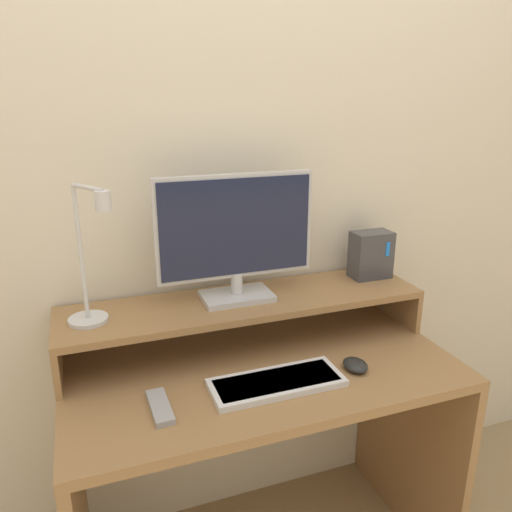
% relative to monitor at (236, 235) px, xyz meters
% --- Properties ---
extents(wall_back, '(6.00, 0.05, 2.50)m').
position_rel_monitor_xyz_m(wall_back, '(0.02, 0.16, 0.13)').
color(wall_back, beige).
rests_on(wall_back, ground_plane).
extents(desk, '(1.15, 0.60, 0.76)m').
position_rel_monitor_xyz_m(desk, '(0.02, -0.17, -0.59)').
color(desk, olive).
rests_on(desk, ground_plane).
extents(monitor_shelf, '(1.15, 0.28, 0.15)m').
position_rel_monitor_xyz_m(monitor_shelf, '(0.02, -0.01, -0.23)').
color(monitor_shelf, olive).
rests_on(monitor_shelf, desk).
extents(monitor, '(0.49, 0.14, 0.40)m').
position_rel_monitor_xyz_m(monitor, '(0.00, 0.00, 0.00)').
color(monitor, '#BCBCC1').
rests_on(monitor, monitor_shelf).
extents(desk_lamp, '(0.14, 0.19, 0.40)m').
position_rel_monitor_xyz_m(desk_lamp, '(-0.43, -0.05, -0.05)').
color(desk_lamp, silver).
rests_on(desk_lamp, monitor_shelf).
extents(router_dock, '(0.14, 0.09, 0.17)m').
position_rel_monitor_xyz_m(router_dock, '(0.50, 0.03, -0.13)').
color(router_dock, '#3D3D42').
rests_on(router_dock, monitor_shelf).
extents(keyboard, '(0.37, 0.15, 0.02)m').
position_rel_monitor_xyz_m(keyboard, '(0.02, -0.28, -0.35)').
color(keyboard, silver).
rests_on(keyboard, desk).
extents(mouse, '(0.07, 0.09, 0.03)m').
position_rel_monitor_xyz_m(mouse, '(0.27, -0.28, -0.35)').
color(mouse, black).
rests_on(mouse, desk).
extents(remote_control, '(0.05, 0.15, 0.02)m').
position_rel_monitor_xyz_m(remote_control, '(-0.30, -0.28, -0.35)').
color(remote_control, '#99999E').
rests_on(remote_control, desk).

